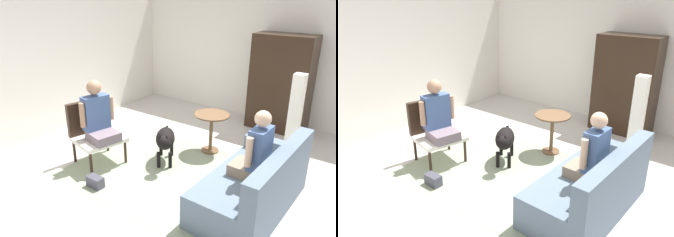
% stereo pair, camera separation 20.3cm
% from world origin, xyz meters
% --- Properties ---
extents(ground_plane, '(7.20, 7.20, 0.00)m').
position_xyz_m(ground_plane, '(0.00, 0.00, 0.00)').
color(ground_plane, beige).
extents(back_wall, '(6.22, 0.12, 2.60)m').
position_xyz_m(back_wall, '(0.00, 3.06, 1.30)').
color(back_wall, silver).
rests_on(back_wall, ground).
extents(left_wall, '(0.12, 6.60, 2.60)m').
position_xyz_m(left_wall, '(-2.87, 0.30, 1.30)').
color(left_wall, silver).
rests_on(left_wall, ground).
extents(area_rug, '(2.79, 2.22, 0.01)m').
position_xyz_m(area_rug, '(-0.10, 0.01, 0.00)').
color(area_rug, gray).
rests_on(area_rug, ground).
extents(couch, '(0.92, 1.77, 0.87)m').
position_xyz_m(couch, '(1.22, -0.04, 0.31)').
color(couch, slate).
rests_on(couch, ground).
extents(armchair, '(0.78, 0.82, 0.96)m').
position_xyz_m(armchair, '(-1.32, -0.34, 0.54)').
color(armchair, black).
rests_on(armchair, ground).
extents(person_on_couch, '(0.42, 0.51, 0.86)m').
position_xyz_m(person_on_couch, '(1.19, -0.06, 0.79)').
color(person_on_couch, '#86715D').
extents(person_on_armchair, '(0.55, 0.55, 0.90)m').
position_xyz_m(person_on_armchair, '(-1.15, -0.38, 0.79)').
color(person_on_armchair, slate).
extents(round_end_table, '(0.57, 0.57, 0.67)m').
position_xyz_m(round_end_table, '(0.02, 1.00, 0.47)').
color(round_end_table, brown).
rests_on(round_end_table, ground).
extents(dog, '(0.56, 0.78, 0.61)m').
position_xyz_m(dog, '(-0.36, 0.23, 0.40)').
color(dog, black).
rests_on(dog, ground).
extents(column_lamp, '(0.20, 0.20, 1.36)m').
position_xyz_m(column_lamp, '(1.13, 1.70, 0.67)').
color(column_lamp, '#4C4742').
rests_on(column_lamp, ground).
extents(armoire_cabinet, '(1.08, 0.56, 1.81)m').
position_xyz_m(armoire_cabinet, '(0.55, 2.65, 0.91)').
color(armoire_cabinet, black).
rests_on(armoire_cabinet, ground).
extents(handbag, '(0.24, 0.13, 0.16)m').
position_xyz_m(handbag, '(-0.72, -0.90, 0.08)').
color(handbag, '#3F3F4C').
rests_on(handbag, ground).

